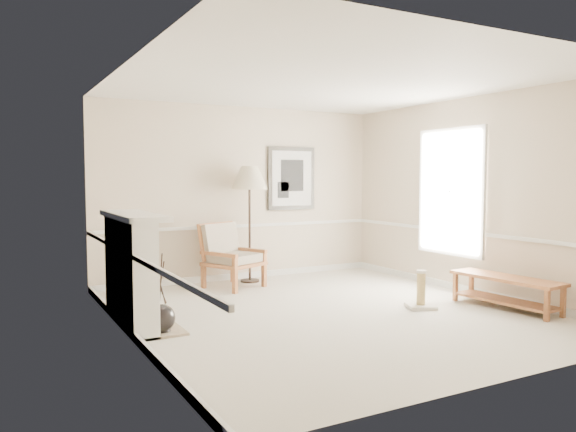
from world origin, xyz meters
The scene contains 8 objects.
ground centered at (0.00, 0.00, 0.00)m, with size 5.50×5.50×0.00m, color silver.
room centered at (0.14, 0.08, 1.87)m, with size 5.04×5.54×2.92m.
fireplace centered at (-2.34, 0.60, 0.64)m, with size 0.64×1.64×1.31m.
floor_vase centered at (-2.15, 0.06, 0.16)m, with size 0.31×0.31×0.90m.
armchair centered at (-0.47, 2.19, 0.54)m, with size 1.01×1.04×1.00m.
floor_lamp centered at (-0.01, 2.40, 1.66)m, with size 0.69×0.69×1.90m.
bench centered at (2.15, -0.93, 0.28)m, with size 0.58×1.53×0.43m.
scratching_post centered at (1.20, -0.36, 0.16)m, with size 0.46×0.46×0.50m.
Camera 1 is at (-3.83, -5.94, 1.73)m, focal length 35.00 mm.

